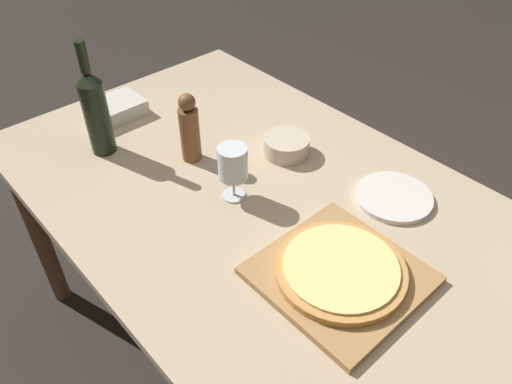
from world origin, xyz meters
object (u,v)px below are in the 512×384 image
object	(u,v)px
wine_bottle	(96,111)
pepper_mill	(189,129)
small_bowl	(286,146)
pizza	(340,269)
wine_glass	(233,164)

from	to	relation	value
wine_bottle	pepper_mill	size ratio (longest dim) A/B	1.62
pepper_mill	small_bowl	bearing A→B (deg)	-36.95
pepper_mill	small_bowl	xyz separation A→B (m)	(0.22, -0.16, -0.07)
wine_bottle	small_bowl	xyz separation A→B (m)	(0.39, -0.37, -0.11)
pizza	wine_bottle	size ratio (longest dim) A/B	0.86
pizza	small_bowl	xyz separation A→B (m)	(0.24, 0.41, -0.00)
pepper_mill	small_bowl	world-z (taller)	pepper_mill
pizza	pepper_mill	xyz separation A→B (m)	(0.02, 0.58, 0.07)
pepper_mill	wine_bottle	bearing A→B (deg)	129.67
wine_bottle	small_bowl	world-z (taller)	wine_bottle
pizza	small_bowl	world-z (taller)	small_bowl
pizza	wine_glass	size ratio (longest dim) A/B	1.87
small_bowl	wine_bottle	bearing A→B (deg)	136.47
wine_bottle	small_bowl	size ratio (longest dim) A/B	2.52
pizza	small_bowl	bearing A→B (deg)	59.64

